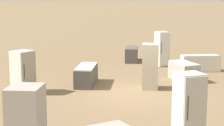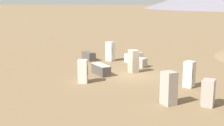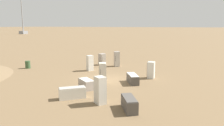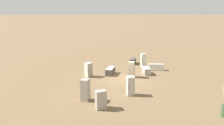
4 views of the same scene
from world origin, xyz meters
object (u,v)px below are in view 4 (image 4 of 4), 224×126
object	(u,v)px
discarded_fridge_4	(133,61)
discarded_fridge_9	(146,71)
discarded_fridge_0	(131,86)
discarded_fridge_2	(110,71)
discarded_fridge_6	(143,60)
discarded_fridge_7	(101,100)
discarded_fridge_1	(89,70)
discarded_fridge_3	(131,69)
discarded_fridge_8	(156,67)
discarded_fridge_5	(85,90)

from	to	relation	value
discarded_fridge_4	discarded_fridge_9	world-z (taller)	discarded_fridge_4
discarded_fridge_0	discarded_fridge_2	bearing A→B (deg)	-83.17
discarded_fridge_6	discarded_fridge_7	xyz separation A→B (m)	(-6.32, 12.16, -0.17)
discarded_fridge_2	discarded_fridge_4	xyz separation A→B (m)	(1.90, -5.79, 0.01)
discarded_fridge_1	discarded_fridge_4	bearing A→B (deg)	-178.27
discarded_fridge_6	discarded_fridge_9	size ratio (longest dim) A/B	1.06
discarded_fridge_3	discarded_fridge_7	xyz separation A→B (m)	(-4.08, 7.58, -0.16)
discarded_fridge_2	discarded_fridge_6	size ratio (longest dim) A/B	1.13
discarded_fridge_4	discarded_fridge_8	distance (m)	4.25
discarded_fridge_9	discarded_fridge_3	bearing A→B (deg)	-153.59
discarded_fridge_3	discarded_fridge_5	size ratio (longest dim) A/B	0.97
discarded_fridge_4	discarded_fridge_6	size ratio (longest dim) A/B	1.04
discarded_fridge_0	discarded_fridge_5	xyz separation A→B (m)	(1.61, 3.61, 0.06)
discarded_fridge_4	discarded_fridge_9	size ratio (longest dim) A/B	1.10
discarded_fridge_0	discarded_fridge_2	distance (m)	6.73
discarded_fridge_8	discarded_fridge_7	bearing A→B (deg)	-23.80
discarded_fridge_5	discarded_fridge_7	bearing A→B (deg)	-34.80
discarded_fridge_4	discarded_fridge_8	bearing A→B (deg)	-37.71
discarded_fridge_1	discarded_fridge_6	distance (m)	8.07
discarded_fridge_5	discarded_fridge_6	size ratio (longest dim) A/B	1.02
discarded_fridge_8	discarded_fridge_0	bearing A→B (deg)	-18.97
discarded_fridge_2	discarded_fridge_4	bearing A→B (deg)	-105.29
discarded_fridge_1	discarded_fridge_2	distance (m)	2.62
discarded_fridge_0	discarded_fridge_5	distance (m)	3.95
discarded_fridge_1	discarded_fridge_2	world-z (taller)	discarded_fridge_1
discarded_fridge_3	discarded_fridge_9	size ratio (longest dim) A/B	1.04
discarded_fridge_6	discarded_fridge_9	distance (m)	3.53
discarded_fridge_0	discarded_fridge_4	world-z (taller)	discarded_fridge_0
discarded_fridge_0	discarded_fridge_3	xyz separation A→B (m)	(3.65, -3.94, 0.03)
discarded_fridge_1	discarded_fridge_4	size ratio (longest dim) A/B	0.85
discarded_fridge_6	discarded_fridge_8	world-z (taller)	discarded_fridge_6
discarded_fridge_0	discarded_fridge_7	bearing A→B (deg)	39.36
discarded_fridge_6	discarded_fridge_8	distance (m)	2.25
discarded_fridge_1	discarded_fridge_3	xyz separation A→B (m)	(-3.32, -3.42, 0.09)
discarded_fridge_1	discarded_fridge_8	world-z (taller)	discarded_fridge_1
discarded_fridge_5	discarded_fridge_6	distance (m)	12.86
discarded_fridge_1	discarded_fridge_4	world-z (taller)	discarded_fridge_1
discarded_fridge_9	discarded_fridge_5	bearing A→B (deg)	-135.73
discarded_fridge_7	discarded_fridge_9	distance (m)	10.47
discarded_fridge_2	discarded_fridge_3	world-z (taller)	discarded_fridge_3
discarded_fridge_7	discarded_fridge_2	bearing A→B (deg)	65.98
discarded_fridge_0	discarded_fridge_2	xyz separation A→B (m)	(6.04, -2.93, -0.46)
discarded_fridge_8	discarded_fridge_4	bearing A→B (deg)	-136.52
discarded_fridge_2	discarded_fridge_3	size ratio (longest dim) A/B	1.15
discarded_fridge_4	discarded_fridge_7	bearing A→B (deg)	-89.76
discarded_fridge_4	discarded_fridge_8	world-z (taller)	discarded_fridge_8
discarded_fridge_3	discarded_fridge_6	size ratio (longest dim) A/B	0.99
discarded_fridge_3	discarded_fridge_4	bearing A→B (deg)	99.54
discarded_fridge_1	discarded_fridge_7	world-z (taller)	discarded_fridge_1
discarded_fridge_6	discarded_fridge_5	bearing A→B (deg)	53.04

